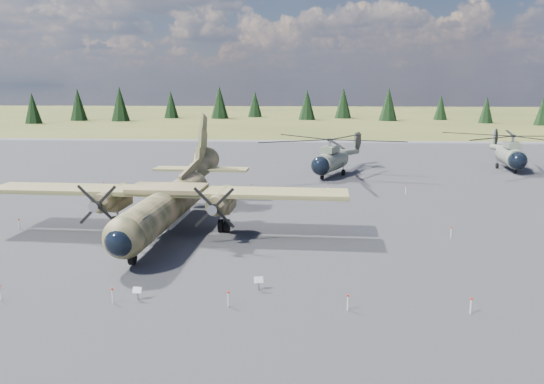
{
  "coord_description": "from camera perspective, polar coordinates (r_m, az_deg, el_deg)",
  "views": [
    {
      "loc": [
        5.97,
        -38.47,
        11.04
      ],
      "look_at": [
        3.13,
        2.0,
        2.86
      ],
      "focal_mm": 35.0,
      "sensor_mm": 36.0,
      "label": 1
    }
  ],
  "objects": [
    {
      "name": "apron",
      "position": [
        50.07,
        -2.93,
        -1.35
      ],
      "size": [
        120.0,
        120.0,
        0.04
      ],
      "primitive_type": "cube",
      "color": "#5D5D62",
      "rests_on": "ground"
    },
    {
      "name": "transport_plane",
      "position": [
        41.74,
        -10.77,
        -0.5
      ],
      "size": [
        27.18,
        24.71,
        8.97
      ],
      "rotation": [
        0.0,
        0.0,
        -0.03
      ],
      "color": "#30371E",
      "rests_on": "ground"
    },
    {
      "name": "info_placard_left",
      "position": [
        28.97,
        -14.29,
        -10.33
      ],
      "size": [
        0.48,
        0.22,
        0.74
      ],
      "rotation": [
        0.0,
        0.0,
        -0.05
      ],
      "color": "gray",
      "rests_on": "ground"
    },
    {
      "name": "ground",
      "position": [
        40.46,
        -4.63,
        -4.47
      ],
      "size": [
        500.0,
        500.0,
        0.0
      ],
      "primitive_type": "plane",
      "color": "brown",
      "rests_on": "ground"
    },
    {
      "name": "helicopter_mid",
      "position": [
        76.61,
        24.36,
        4.62
      ],
      "size": [
        20.48,
        22.7,
        4.7
      ],
      "rotation": [
        0.0,
        0.0,
        -0.12
      ],
      "color": "slate",
      "rests_on": "ground"
    },
    {
      "name": "helicopter_near",
      "position": [
        65.68,
        6.37,
        4.58
      ],
      "size": [
        23.83,
        23.83,
        4.68
      ],
      "rotation": [
        0.0,
        0.0,
        -0.37
      ],
      "color": "slate",
      "rests_on": "ground"
    },
    {
      "name": "info_placard_right",
      "position": [
        29.37,
        -1.45,
        -9.57
      ],
      "size": [
        0.54,
        0.3,
        0.8
      ],
      "rotation": [
        0.0,
        0.0,
        0.17
      ],
      "color": "gray",
      "rests_on": "ground"
    },
    {
      "name": "barrier_fence",
      "position": [
        40.32,
        -5.31,
        -3.79
      ],
      "size": [
        33.12,
        29.62,
        0.85
      ],
      "color": "silver",
      "rests_on": "ground"
    },
    {
      "name": "treeline",
      "position": [
        41.94,
        -0.87,
        2.88
      ],
      "size": [
        302.09,
        301.14,
        10.98
      ],
      "color": "black",
      "rests_on": "ground"
    }
  ]
}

